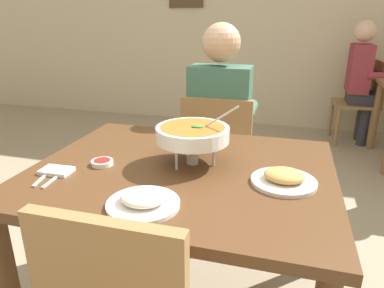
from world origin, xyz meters
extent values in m
cube|color=beige|center=(0.00, 3.33, 1.50)|extent=(10.00, 0.10, 3.00)
cube|color=#51331C|center=(0.00, 0.00, 0.74)|extent=(1.21, 0.98, 0.04)
cylinder|color=#51331C|center=(-0.54, 0.43, 0.36)|extent=(0.07, 0.07, 0.72)
cylinder|color=#51331C|center=(0.54, 0.43, 0.36)|extent=(0.07, 0.07, 0.72)
cube|color=olive|center=(0.00, 0.87, 0.43)|extent=(0.44, 0.44, 0.03)
cube|color=olive|center=(0.00, 0.67, 0.68)|extent=(0.42, 0.04, 0.45)
cylinder|color=olive|center=(0.19, 1.06, 0.21)|extent=(0.04, 0.04, 0.42)
cylinder|color=olive|center=(-0.19, 1.06, 0.21)|extent=(0.04, 0.04, 0.42)
cylinder|color=olive|center=(0.19, 0.68, 0.21)|extent=(0.04, 0.04, 0.42)
cylinder|color=olive|center=(-0.19, 0.68, 0.21)|extent=(0.04, 0.04, 0.42)
cylinder|color=#2D2D38|center=(0.10, 0.89, 0.23)|extent=(0.10, 0.10, 0.45)
cylinder|color=#2D2D38|center=(-0.10, 0.89, 0.23)|extent=(0.10, 0.10, 0.45)
cube|color=#2D2D38|center=(0.00, 0.85, 0.51)|extent=(0.32, 0.32, 0.12)
cube|color=#3D6B56|center=(0.00, 0.77, 0.82)|extent=(0.36, 0.20, 0.50)
sphere|color=tan|center=(0.00, 0.77, 1.20)|extent=(0.22, 0.22, 0.22)
cylinder|color=#3D6B56|center=(0.16, 0.97, 0.77)|extent=(0.08, 0.28, 0.08)
cylinder|color=#3D6B56|center=(-0.16, 0.97, 0.77)|extent=(0.08, 0.28, 0.08)
cylinder|color=silver|center=(0.12, 0.05, 0.81)|extent=(0.01, 0.01, 0.10)
cylinder|color=silver|center=(-0.02, 0.13, 0.81)|extent=(0.01, 0.01, 0.10)
cylinder|color=silver|center=(-0.02, -0.02, 0.81)|extent=(0.01, 0.01, 0.10)
torus|color=silver|center=(0.03, 0.05, 0.86)|extent=(0.21, 0.21, 0.01)
cylinder|color=#B2B2B7|center=(0.03, 0.05, 0.78)|extent=(0.05, 0.05, 0.04)
cone|color=orange|center=(0.03, 0.05, 0.81)|extent=(0.02, 0.02, 0.04)
cylinder|color=white|center=(0.03, 0.05, 0.89)|extent=(0.30, 0.30, 0.06)
cylinder|color=#AD6023|center=(0.03, 0.05, 0.91)|extent=(0.26, 0.26, 0.01)
ellipsoid|color=#388433|center=(0.05, 0.05, 0.92)|extent=(0.05, 0.03, 0.01)
cylinder|color=silver|center=(0.12, 0.07, 0.95)|extent=(0.18, 0.01, 0.13)
cylinder|color=white|center=(-0.03, -0.33, 0.77)|extent=(0.24, 0.24, 0.01)
ellipsoid|color=white|center=(-0.03, -0.33, 0.79)|extent=(0.15, 0.13, 0.04)
cylinder|color=white|center=(0.40, -0.04, 0.77)|extent=(0.24, 0.24, 0.01)
ellipsoid|color=tan|center=(0.40, -0.04, 0.79)|extent=(0.15, 0.13, 0.04)
cylinder|color=white|center=(-0.33, -0.06, 0.77)|extent=(0.09, 0.09, 0.02)
cylinder|color=maroon|center=(-0.33, -0.06, 0.78)|extent=(0.07, 0.07, 0.01)
cube|color=white|center=(-0.46, -0.18, 0.77)|extent=(0.12, 0.08, 0.02)
cube|color=silver|center=(-0.48, -0.23, 0.76)|extent=(0.05, 0.17, 0.01)
cube|color=silver|center=(-0.43, -0.23, 0.76)|extent=(0.03, 0.17, 0.01)
cylinder|color=brown|center=(1.29, 2.66, 0.36)|extent=(0.07, 0.07, 0.72)
cube|color=olive|center=(1.11, 2.86, 0.43)|extent=(0.48, 0.48, 0.03)
cube|color=olive|center=(1.31, 2.88, 0.68)|extent=(0.07, 0.42, 0.45)
cylinder|color=olive|center=(0.90, 3.03, 0.21)|extent=(0.04, 0.04, 0.42)
cylinder|color=olive|center=(0.93, 2.65, 0.21)|extent=(0.04, 0.04, 0.42)
cylinder|color=olive|center=(1.28, 3.06, 0.21)|extent=(0.04, 0.04, 0.42)
cylinder|color=olive|center=(1.31, 2.69, 0.21)|extent=(0.04, 0.04, 0.42)
cylinder|color=#2D2D38|center=(1.21, 2.75, 0.23)|extent=(0.10, 0.10, 0.45)
cylinder|color=#2D2D38|center=(1.21, 2.95, 0.23)|extent=(0.10, 0.10, 0.45)
cube|color=#2D2D38|center=(1.17, 2.85, 0.51)|extent=(0.32, 0.32, 0.12)
cube|color=maroon|center=(1.09, 2.85, 0.82)|extent=(0.20, 0.36, 0.50)
sphere|color=beige|center=(1.09, 2.85, 1.20)|extent=(0.22, 0.22, 0.22)
cylinder|color=maroon|center=(1.29, 2.69, 0.77)|extent=(0.28, 0.08, 0.08)
cylinder|color=maroon|center=(1.29, 3.01, 0.77)|extent=(0.28, 0.08, 0.08)
camera|label=1|loc=(0.39, -1.25, 1.34)|focal=32.75mm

